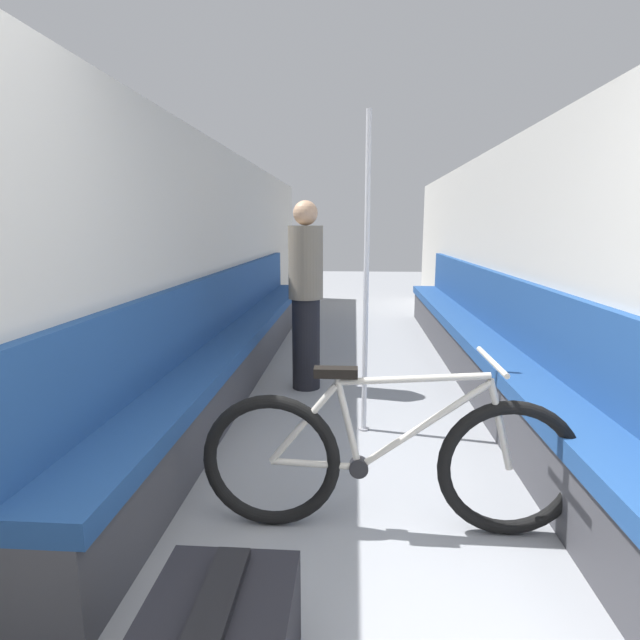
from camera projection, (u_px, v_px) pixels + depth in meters
name	position (u px, v px, depth m)	size (l,w,h in m)	color
wall_left	(219.00, 262.00, 4.83)	(0.10, 10.63, 2.19)	beige
wall_right	(504.00, 263.00, 4.64)	(0.10, 10.63, 2.19)	beige
bench_seat_row_left	(242.00, 340.00, 4.86)	(0.41, 6.58, 1.01)	#3D3D42
bench_seat_row_right	(477.00, 344.00, 4.70)	(0.41, 6.58, 1.01)	#3D3D42
bicycle	(388.00, 461.00, 2.33)	(1.77, 0.46, 0.85)	black
grab_pole_near	(366.00, 283.00, 3.37)	(0.08, 0.08, 2.17)	gray
passenger_standing	(306.00, 294.00, 4.34)	(0.30, 0.30, 1.65)	black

